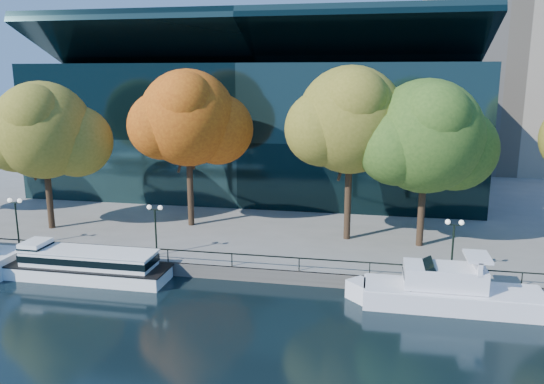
% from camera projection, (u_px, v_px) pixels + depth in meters
% --- Properties ---
extents(ground, '(160.00, 160.00, 0.00)m').
position_uv_depth(ground, '(220.00, 296.00, 36.23)').
color(ground, black).
rests_on(ground, ground).
extents(promenade, '(90.00, 67.08, 1.00)m').
position_uv_depth(promenade, '(297.00, 184.00, 70.99)').
color(promenade, slate).
rests_on(promenade, ground).
extents(railing, '(88.20, 0.08, 0.99)m').
position_uv_depth(railing, '(232.00, 254.00, 38.93)').
color(railing, black).
rests_on(railing, promenade).
extents(convention_building, '(50.00, 24.57, 21.43)m').
position_uv_depth(convention_building, '(260.00, 127.00, 65.61)').
color(convention_building, black).
rests_on(convention_building, ground).
extents(tour_boat, '(14.11, 3.15, 2.68)m').
position_uv_depth(tour_boat, '(79.00, 264.00, 39.22)').
color(tour_boat, white).
rests_on(tour_boat, ground).
extents(cruiser_near, '(12.56, 3.23, 3.64)m').
position_uv_depth(cruiser_near, '(444.00, 290.00, 34.35)').
color(cruiser_near, white).
rests_on(cruiser_near, ground).
extents(tree_1, '(10.80, 8.86, 13.33)m').
position_uv_depth(tree_1, '(45.00, 132.00, 46.95)').
color(tree_1, black).
rests_on(tree_1, promenade).
extents(tree_2, '(10.91, 8.95, 14.38)m').
position_uv_depth(tree_2, '(190.00, 120.00, 47.68)').
color(tree_2, black).
rests_on(tree_2, promenade).
extents(tree_3, '(11.08, 9.09, 14.62)m').
position_uv_depth(tree_3, '(353.00, 122.00, 43.46)').
color(tree_3, black).
rests_on(tree_3, promenade).
extents(tree_4, '(11.33, 9.29, 13.59)m').
position_uv_depth(tree_4, '(428.00, 139.00, 41.89)').
color(tree_4, black).
rests_on(tree_4, promenade).
extents(lamp_0, '(1.26, 0.36, 4.03)m').
position_uv_depth(lamp_0, '(16.00, 211.00, 43.14)').
color(lamp_0, black).
rests_on(lamp_0, promenade).
extents(lamp_1, '(1.26, 0.36, 4.03)m').
position_uv_depth(lamp_1, '(155.00, 218.00, 40.88)').
color(lamp_1, black).
rests_on(lamp_1, promenade).
extents(lamp_2, '(1.26, 0.36, 4.03)m').
position_uv_depth(lamp_2, '(454.00, 234.00, 36.77)').
color(lamp_2, black).
rests_on(lamp_2, promenade).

